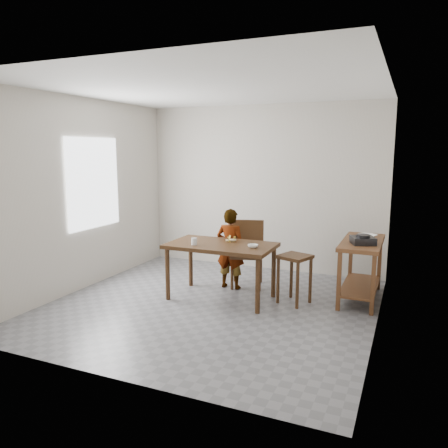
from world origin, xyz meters
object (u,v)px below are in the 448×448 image
at_px(dining_table, 221,271).
at_px(prep_counter, 361,270).
at_px(child, 230,249).
at_px(stool, 294,279).
at_px(dining_chair, 247,254).

bearing_deg(dining_table, prep_counter, 22.15).
height_order(dining_table, child, child).
distance_m(child, stool, 1.07).
bearing_deg(child, dining_table, 96.28).
height_order(dining_chair, stool, dining_chair).
height_order(prep_counter, dining_chair, dining_chair).
height_order(dining_table, stool, dining_table).
distance_m(child, dining_chair, 0.27).
bearing_deg(dining_table, child, 97.35).
xyz_separation_m(dining_chair, stool, (0.82, -0.43, -0.15)).
bearing_deg(dining_table, stool, 12.49).
bearing_deg(prep_counter, stool, -147.62).
bearing_deg(stool, prep_counter, 32.38).
height_order(child, dining_chair, child).
xyz_separation_m(dining_table, child, (-0.06, 0.48, 0.20)).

